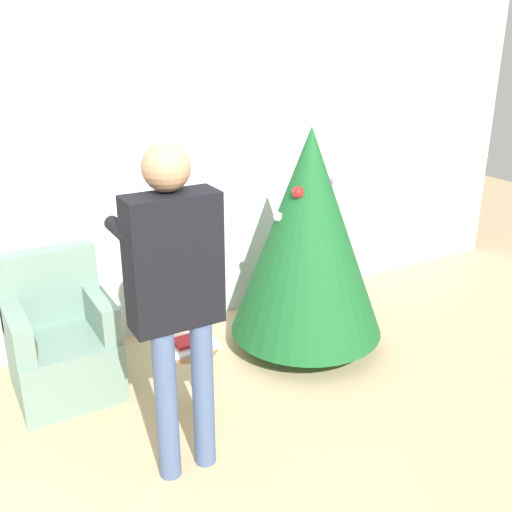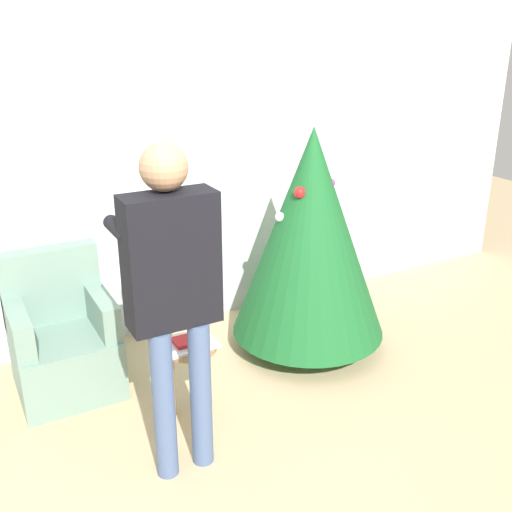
# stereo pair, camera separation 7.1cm
# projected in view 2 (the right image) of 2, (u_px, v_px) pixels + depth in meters

# --- Properties ---
(wall_back) EXTENTS (8.00, 0.06, 2.70)m
(wall_back) POSITION_uv_depth(u_px,v_px,m) (118.00, 170.00, 4.42)
(wall_back) COLOR silver
(wall_back) RESTS_ON ground_plane
(christmas_tree) EXTENTS (1.16, 1.16, 1.71)m
(christmas_tree) POSITION_uv_depth(u_px,v_px,m) (310.00, 234.00, 4.38)
(christmas_tree) COLOR brown
(christmas_tree) RESTS_ON ground_plane
(armchair) EXTENTS (0.65, 0.67, 0.95)m
(armchair) POSITION_uv_depth(u_px,v_px,m) (63.00, 342.00, 4.06)
(armchair) COLOR gray
(armchair) RESTS_ON ground_plane
(person_standing) EXTENTS (0.49, 0.57, 1.83)m
(person_standing) POSITION_uv_depth(u_px,v_px,m) (173.00, 283.00, 3.06)
(person_standing) COLOR #475B84
(person_standing) RESTS_ON ground_plane
(side_stool) EXTENTS (0.34, 0.34, 0.51)m
(side_stool) POSITION_uv_depth(u_px,v_px,m) (190.00, 360.00, 3.71)
(side_stool) COLOR #A37547
(side_stool) RESTS_ON ground_plane
(laptop) EXTENTS (0.32, 0.25, 0.02)m
(laptop) POSITION_uv_depth(u_px,v_px,m) (189.00, 343.00, 3.67)
(laptop) COLOR silver
(laptop) RESTS_ON side_stool
(book) EXTENTS (0.19, 0.14, 0.02)m
(book) POSITION_uv_depth(u_px,v_px,m) (189.00, 340.00, 3.66)
(book) COLOR #B21E23
(book) RESTS_ON laptop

